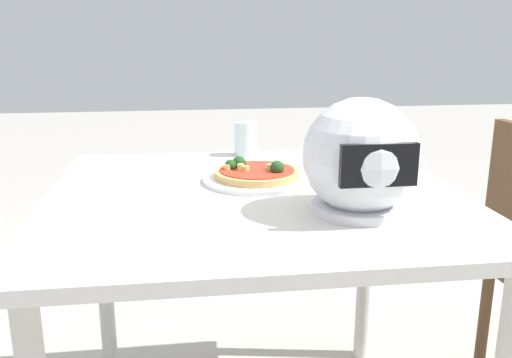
{
  "coord_description": "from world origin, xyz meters",
  "views": [
    {
      "loc": [
        0.17,
        1.29,
        1.15
      ],
      "look_at": [
        -0.01,
        -0.05,
        0.79
      ],
      "focal_mm": 38.51,
      "sensor_mm": 36.0,
      "label": 1
    }
  ],
  "objects_px": {
    "dining_table": "(255,227)",
    "motorcycle_helmet": "(361,159)",
    "drinking_glass": "(246,139)",
    "pizza": "(256,172)"
  },
  "relations": [
    {
      "from": "motorcycle_helmet",
      "to": "drinking_glass",
      "type": "xyz_separation_m",
      "value": [
        0.18,
        -0.6,
        -0.07
      ]
    },
    {
      "from": "motorcycle_helmet",
      "to": "drinking_glass",
      "type": "height_order",
      "value": "motorcycle_helmet"
    },
    {
      "from": "dining_table",
      "to": "motorcycle_helmet",
      "type": "relative_size",
      "value": 4.01
    },
    {
      "from": "motorcycle_helmet",
      "to": "dining_table",
      "type": "bearing_deg",
      "value": -41.62
    },
    {
      "from": "dining_table",
      "to": "motorcycle_helmet",
      "type": "distance_m",
      "value": 0.35
    },
    {
      "from": "dining_table",
      "to": "pizza",
      "type": "bearing_deg",
      "value": -99.15
    },
    {
      "from": "pizza",
      "to": "drinking_glass",
      "type": "xyz_separation_m",
      "value": [
        -0.01,
        -0.32,
        0.03
      ]
    },
    {
      "from": "pizza",
      "to": "motorcycle_helmet",
      "type": "relative_size",
      "value": 0.89
    },
    {
      "from": "dining_table",
      "to": "pizza",
      "type": "distance_m",
      "value": 0.15
    },
    {
      "from": "drinking_glass",
      "to": "dining_table",
      "type": "bearing_deg",
      "value": 86.53
    }
  ]
}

